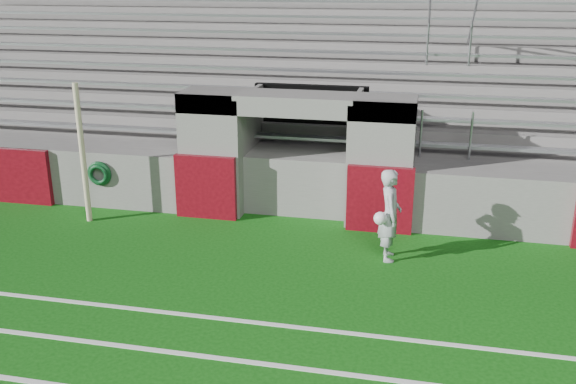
# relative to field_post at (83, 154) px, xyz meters

# --- Properties ---
(ground) EXTENTS (90.00, 90.00, 0.00)m
(ground) POSITION_rel_field_post_xyz_m (4.14, -2.26, -1.44)
(ground) COLOR #0E4C0C
(ground) RESTS_ON ground
(field_post) EXTENTS (0.11, 0.11, 2.88)m
(field_post) POSITION_rel_field_post_xyz_m (0.00, 0.00, 0.00)
(field_post) COLOR beige
(field_post) RESTS_ON ground
(stadium_structure) EXTENTS (26.00, 8.48, 5.42)m
(stadium_structure) POSITION_rel_field_post_xyz_m (4.14, 5.71, 0.05)
(stadium_structure) COLOR slate
(stadium_structure) RESTS_ON ground
(goalkeeper_with_ball) EXTENTS (0.51, 0.69, 1.68)m
(goalkeeper_with_ball) POSITION_rel_field_post_xyz_m (6.21, -0.57, -0.60)
(goalkeeper_with_ball) COLOR #A4A8AD
(goalkeeper_with_ball) RESTS_ON ground
(hose_coil) EXTENTS (0.55, 0.14, 0.55)m
(hose_coil) POSITION_rel_field_post_xyz_m (-0.06, 0.67, -0.63)
(hose_coil) COLOR #0C3C1B
(hose_coil) RESTS_ON ground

